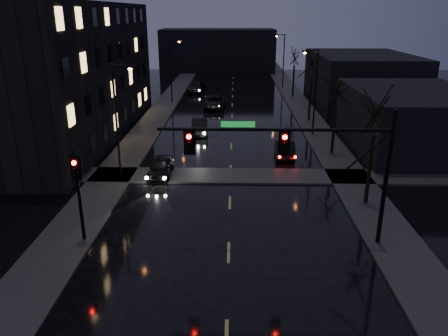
# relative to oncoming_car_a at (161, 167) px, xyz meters

# --- Properties ---
(sidewalk_left) EXTENTS (3.00, 140.00, 0.12)m
(sidewalk_left) POSITION_rel_oncoming_car_a_xyz_m (-3.47, 16.41, -0.62)
(sidewalk_left) COLOR #2D2D2B
(sidewalk_left) RESTS_ON ground
(sidewalk_right) EXTENTS (3.00, 140.00, 0.12)m
(sidewalk_right) POSITION_rel_oncoming_car_a_xyz_m (13.53, 16.41, -0.62)
(sidewalk_right) COLOR #2D2D2B
(sidewalk_right) RESTS_ON ground
(sidewalk_cross) EXTENTS (40.00, 3.00, 0.12)m
(sidewalk_cross) POSITION_rel_oncoming_car_a_xyz_m (5.03, -0.09, -0.62)
(sidewalk_cross) COLOR #2D2D2B
(sidewalk_cross) RESTS_ON ground
(apartment_block) EXTENTS (12.00, 30.00, 12.00)m
(apartment_block) POSITION_rel_oncoming_car_a_xyz_m (-11.47, 11.41, 5.32)
(apartment_block) COLOR black
(apartment_block) RESTS_ON ground
(commercial_right_near) EXTENTS (10.00, 14.00, 5.00)m
(commercial_right_near) POSITION_rel_oncoming_car_a_xyz_m (20.53, 7.41, 1.82)
(commercial_right_near) COLOR black
(commercial_right_near) RESTS_ON ground
(commercial_right_far) EXTENTS (12.00, 18.00, 6.00)m
(commercial_right_far) POSITION_rel_oncoming_car_a_xyz_m (22.03, 29.41, 2.32)
(commercial_right_far) COLOR black
(commercial_right_far) RESTS_ON ground
(far_block) EXTENTS (22.00, 10.00, 8.00)m
(far_block) POSITION_rel_oncoming_car_a_xyz_m (2.03, 59.41, 3.32)
(far_block) COLOR black
(far_block) RESTS_ON ground
(signal_mast) EXTENTS (11.11, 0.41, 7.00)m
(signal_mast) POSITION_rel_oncoming_car_a_xyz_m (8.88, -9.60, 4.19)
(signal_mast) COLOR black
(signal_mast) RESTS_ON ground
(signal_pole_left) EXTENTS (0.35, 0.41, 4.53)m
(signal_pole_left) POSITION_rel_oncoming_car_a_xyz_m (-2.47, -9.60, 2.34)
(signal_pole_left) COLOR black
(signal_pole_left) RESTS_ON ground
(tree_near) EXTENTS (3.52, 3.52, 8.08)m
(tree_near) POSITION_rel_oncoming_car_a_xyz_m (13.43, -4.59, 5.54)
(tree_near) COLOR black
(tree_near) RESTS_ON ground
(tree_mid_a) EXTENTS (3.30, 3.30, 7.58)m
(tree_mid_a) POSITION_rel_oncoming_car_a_xyz_m (13.43, 5.41, 5.15)
(tree_mid_a) COLOR black
(tree_mid_a) RESTS_ON ground
(tree_mid_b) EXTENTS (3.74, 3.74, 8.59)m
(tree_mid_b) POSITION_rel_oncoming_car_a_xyz_m (13.43, 17.41, 5.93)
(tree_mid_b) COLOR black
(tree_mid_b) RESTS_ON ground
(tree_far) EXTENTS (3.43, 3.43, 7.88)m
(tree_far) POSITION_rel_oncoming_car_a_xyz_m (13.43, 31.41, 5.39)
(tree_far) COLOR black
(tree_far) RESTS_ON ground
(streetlight_l_near) EXTENTS (1.53, 0.28, 8.00)m
(streetlight_l_near) POSITION_rel_oncoming_car_a_xyz_m (-2.55, -0.59, 4.10)
(streetlight_l_near) COLOR black
(streetlight_l_near) RESTS_ON ground
(streetlight_l_far) EXTENTS (1.53, 0.28, 8.00)m
(streetlight_l_far) POSITION_rel_oncoming_car_a_xyz_m (-2.55, 26.41, 4.10)
(streetlight_l_far) COLOR black
(streetlight_l_far) RESTS_ON ground
(streetlight_r_mid) EXTENTS (1.53, 0.28, 8.00)m
(streetlight_r_mid) POSITION_rel_oncoming_car_a_xyz_m (12.61, 11.41, 4.10)
(streetlight_r_mid) COLOR black
(streetlight_r_mid) RESTS_ON ground
(streetlight_r_far) EXTENTS (1.53, 0.28, 8.00)m
(streetlight_r_far) POSITION_rel_oncoming_car_a_xyz_m (12.61, 39.41, 4.10)
(streetlight_r_far) COLOR black
(streetlight_r_far) RESTS_ON ground
(oncoming_car_a) EXTENTS (1.60, 3.97, 1.35)m
(oncoming_car_a) POSITION_rel_oncoming_car_a_xyz_m (0.00, 0.00, 0.00)
(oncoming_car_a) COLOR black
(oncoming_car_a) RESTS_ON ground
(oncoming_car_b) EXTENTS (1.86, 4.44, 1.43)m
(oncoming_car_b) POSITION_rel_oncoming_car_a_xyz_m (1.94, 11.50, 0.04)
(oncoming_car_b) COLOR black
(oncoming_car_b) RESTS_ON ground
(oncoming_car_c) EXTENTS (2.60, 5.37, 1.47)m
(oncoming_car_c) POSITION_rel_oncoming_car_a_xyz_m (2.86, 23.62, 0.06)
(oncoming_car_c) COLOR black
(oncoming_car_c) RESTS_ON ground
(oncoming_car_d) EXTENTS (2.83, 5.56, 1.55)m
(oncoming_car_d) POSITION_rel_oncoming_car_a_xyz_m (-0.33, 34.65, 0.10)
(oncoming_car_d) COLOR black
(oncoming_car_d) RESTS_ON ground
(lead_car) EXTENTS (1.62, 4.25, 1.38)m
(lead_car) POSITION_rel_oncoming_car_a_xyz_m (9.38, 4.57, 0.02)
(lead_car) COLOR black
(lead_car) RESTS_ON ground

